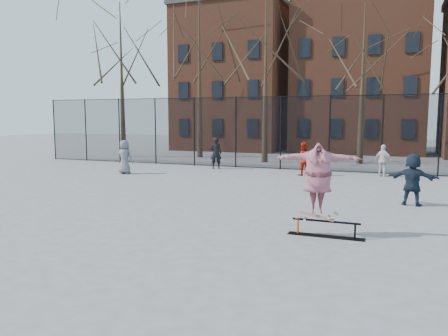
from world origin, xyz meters
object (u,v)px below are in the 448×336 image
at_px(skate_rail, 326,230).
at_px(bystander_red, 303,159).
at_px(bystander_navy, 412,179).
at_px(skateboard, 317,217).
at_px(bystander_white, 383,161).
at_px(bystander_grey, 125,157).
at_px(skater, 318,180).
at_px(bystander_black, 216,153).

height_order(skate_rail, bystander_red, bystander_red).
bearing_deg(bystander_navy, skateboard, 72.82).
distance_m(skateboard, bystander_red, 11.02).
xyz_separation_m(bystander_red, bystander_white, (3.69, 1.03, -0.05)).
height_order(bystander_grey, bystander_navy, bystander_navy).
relative_size(skater, bystander_white, 1.35).
xyz_separation_m(bystander_black, bystander_navy, (9.80, -6.94, -0.02)).
distance_m(skate_rail, bystander_red, 11.09).
height_order(skate_rail, bystander_white, bystander_white).
height_order(bystander_grey, bystander_black, bystander_black).
bearing_deg(bystander_white, skateboard, 112.02).
bearing_deg(skate_rail, bystander_black, 123.37).
height_order(skateboard, skater, skater).
relative_size(bystander_black, bystander_white, 1.12).
bearing_deg(skater, bystander_red, 87.50).
relative_size(skater, bystander_red, 1.27).
distance_m(skate_rail, skater, 1.22).
xyz_separation_m(skateboard, bystander_white, (1.20, 11.76, 0.32)).
bearing_deg(skateboard, bystander_grey, 143.62).
relative_size(skate_rail, bystander_black, 1.05).
relative_size(skate_rail, skater, 0.88).
xyz_separation_m(skate_rail, bystander_navy, (2.05, 4.82, 0.70)).
xyz_separation_m(skateboard, bystander_grey, (-11.01, 8.11, 0.40)).
bearing_deg(bystander_white, bystander_navy, 126.63).
xyz_separation_m(skater, bystander_grey, (-11.01, 8.11, -0.51)).
xyz_separation_m(bystander_grey, bystander_red, (8.52, 2.62, -0.03)).
distance_m(bystander_grey, bystander_navy, 13.68).
bearing_deg(bystander_grey, skater, 143.35).
distance_m(bystander_black, bystander_red, 5.14).
bearing_deg(bystander_white, skate_rail, 113.08).
bearing_deg(bystander_red, bystander_grey, -7.61).
xyz_separation_m(skateboard, bystander_red, (-2.49, 10.73, 0.37)).
relative_size(skate_rail, bystander_white, 1.18).
bearing_deg(bystander_navy, bystander_black, -27.24).
bearing_deg(bystander_red, bystander_navy, 104.13).
bearing_deg(bystander_black, skater, 101.21).
height_order(skate_rail, skateboard, skateboard).
bearing_deg(skater, skate_rail, -15.56).
bearing_deg(bystander_navy, skate_rail, 75.00).
height_order(skate_rail, skater, skater).
height_order(bystander_red, bystander_navy, bystander_navy).
relative_size(skate_rail, bystander_red, 1.11).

